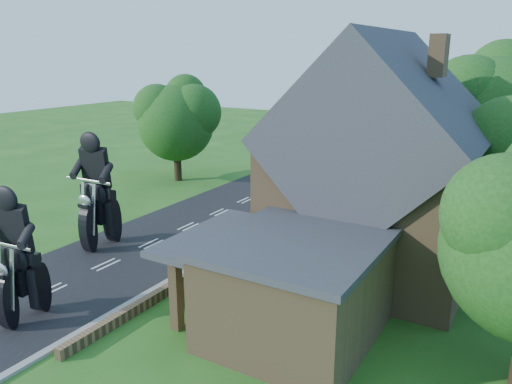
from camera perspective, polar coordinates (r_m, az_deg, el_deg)
The scene contains 17 objects.
ground at distance 23.93m, azimuth -16.76°, elevation -7.98°, with size 120.00×120.00×0.00m, color #235718.
road at distance 23.92m, azimuth -16.76°, elevation -7.95°, with size 7.00×80.00×0.02m, color black.
kerb at distance 21.53m, azimuth -10.04°, elevation -10.06°, with size 0.30×80.00×0.12m, color gray.
garden_wall at distance 24.80m, azimuth -1.35°, elevation -5.93°, with size 0.30×22.00×0.40m, color brown.
house at distance 21.98m, azimuth 13.84°, elevation 2.11°, with size 9.54×8.64×10.24m.
annex at distance 17.03m, azimuth 4.26°, elevation -10.67°, with size 7.05×5.94×3.44m.
tree_behind_house at distance 30.92m, azimuth 26.40°, elevation 8.29°, with size 7.81×7.20×10.08m.
tree_behind_left at distance 32.95m, azimuth 15.92°, elevation 8.79°, with size 6.94×6.40×9.16m.
tree_far_road at distance 37.28m, azimuth -8.61°, elevation 8.54°, with size 6.08×5.60×7.84m.
shrub_a at distance 19.67m, azimuth -8.30°, elevation -10.98°, with size 0.90×0.90×1.10m, color #123812.
shrub_b at distance 21.46m, azimuth -4.08°, elevation -8.49°, with size 0.90×0.90×1.10m, color #123812.
shrub_c at distance 23.39m, azimuth -0.57°, elevation -6.37°, with size 0.90×0.90×1.10m, color #123812.
shrub_d at distance 27.52m, azimuth 4.85°, elevation -3.00°, with size 0.90×0.90×1.10m, color #123812.
shrub_e at distance 29.69m, azimuth 6.97°, elevation -1.67°, with size 0.90×0.90×1.10m, color #123812.
shrub_f at distance 31.90m, azimuth 8.79°, elevation -0.52°, with size 0.90×0.90×1.10m, color #123812.
motorcycle_lead at distance 20.03m, azimuth -24.96°, elevation -11.21°, with size 0.41×1.62×1.51m, color black, non-canonical shape.
motorcycle_follow at distance 25.84m, azimuth -17.30°, elevation -4.19°, with size 0.47×1.86×1.73m, color black, non-canonical shape.
Camera 1 is at (16.59, -14.53, 9.28)m, focal length 35.00 mm.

